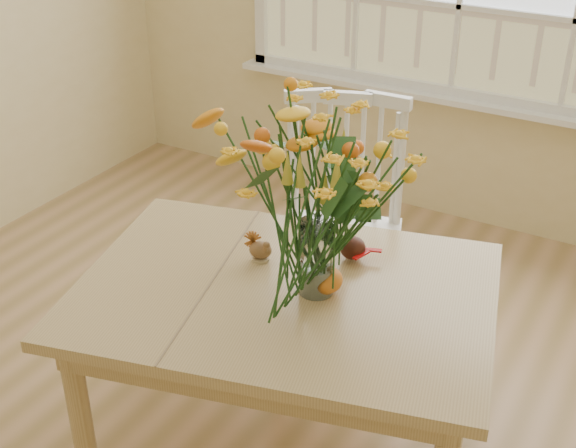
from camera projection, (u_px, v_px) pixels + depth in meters
The scene contains 6 objects.
dining_table at pixel (285, 312), 2.45m from camera, with size 1.48×1.21×0.69m.
windsor_chair at pixel (340, 217), 3.06m from camera, with size 0.61×0.59×1.04m.
flower_vase at pixel (318, 185), 2.21m from camera, with size 0.51×0.51×0.61m.
pumpkin at pixel (326, 281), 2.37m from camera, with size 0.11×0.11×0.08m, color orange.
turkey_figurine at pixel (260, 250), 2.54m from camera, with size 0.09×0.08×0.09m.
dark_gourd at pixel (353, 249), 2.54m from camera, with size 0.13×0.12×0.08m.
Camera 1 is at (1.16, -1.48, 2.04)m, focal length 48.00 mm.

